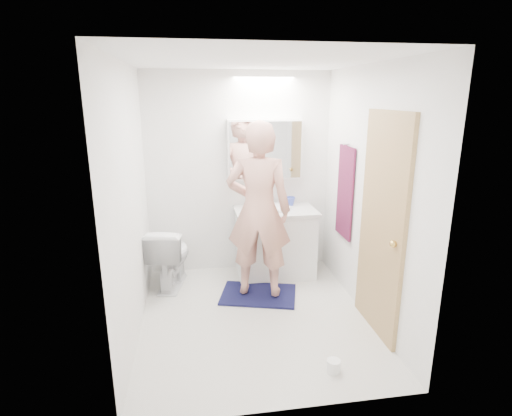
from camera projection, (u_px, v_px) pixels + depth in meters
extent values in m
plane|color=silver|center=(255.00, 317.00, 4.02)|extent=(2.50, 2.50, 0.00)
plane|color=white|center=(255.00, 60.00, 3.38)|extent=(2.50, 2.50, 0.00)
plane|color=white|center=(239.00, 174.00, 4.89)|extent=(2.50, 0.00, 2.50)
plane|color=white|center=(286.00, 249.00, 2.51)|extent=(2.50, 0.00, 2.50)
plane|color=white|center=(130.00, 205.00, 3.53)|extent=(0.00, 2.50, 2.50)
plane|color=white|center=(369.00, 195.00, 3.86)|extent=(0.00, 2.50, 2.50)
cube|color=silver|center=(275.00, 244.00, 4.89)|extent=(0.90, 0.55, 0.78)
cube|color=silver|center=(276.00, 211.00, 4.78)|extent=(0.95, 0.58, 0.04)
cylinder|color=white|center=(275.00, 208.00, 4.80)|extent=(0.36, 0.36, 0.03)
cylinder|color=silver|center=(272.00, 198.00, 4.96)|extent=(0.02, 0.02, 0.16)
cube|color=white|center=(265.00, 150.00, 4.78)|extent=(0.88, 0.14, 0.70)
cube|color=silver|center=(266.00, 150.00, 4.71)|extent=(0.84, 0.01, 0.66)
imported|color=white|center=(170.00, 256.00, 4.60)|extent=(0.54, 0.77, 0.72)
cube|color=#111338|center=(258.00, 294.00, 4.45)|extent=(0.92, 0.74, 0.02)
imported|color=tan|center=(259.00, 210.00, 4.19)|extent=(0.77, 0.60, 1.84)
cube|color=tan|center=(382.00, 227.00, 3.58)|extent=(0.04, 0.80, 2.00)
sphere|color=gold|center=(393.00, 244.00, 3.30)|extent=(0.06, 0.06, 0.06)
cube|color=#1A133C|center=(345.00, 192.00, 4.41)|extent=(0.02, 0.42, 1.00)
cylinder|color=silver|center=(347.00, 144.00, 4.27)|extent=(0.07, 0.02, 0.02)
imported|color=tan|center=(251.00, 198.00, 4.85)|extent=(0.12, 0.12, 0.23)
imported|color=#599EC0|center=(262.00, 200.00, 4.91)|extent=(0.08, 0.08, 0.15)
imported|color=#4053C1|center=(291.00, 201.00, 4.95)|extent=(0.12, 0.12, 0.10)
cylinder|color=white|center=(333.00, 366.00, 3.21)|extent=(0.11, 0.11, 0.10)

